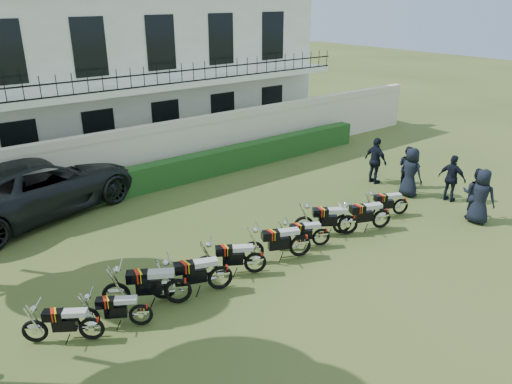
{
  "coord_description": "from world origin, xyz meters",
  "views": [
    {
      "loc": [
        -8.5,
        -9.29,
        6.96
      ],
      "look_at": [
        0.39,
        2.16,
        1.2
      ],
      "focal_mm": 35.0,
      "sensor_mm": 36.0,
      "label": 1
    }
  ],
  "objects_px": {
    "officer_1": "(476,194)",
    "officer_2": "(452,179)",
    "motorcycle_8": "(382,214)",
    "suv": "(37,186)",
    "motorcycle_9": "(401,203)",
    "motorcycle_5": "(300,241)",
    "officer_0": "(481,197)",
    "officer_4": "(407,167)",
    "motorcycle_3": "(220,272)",
    "motorcycle_6": "(321,233)",
    "motorcycle_1": "(141,310)",
    "motorcycle_7": "(348,220)",
    "motorcycle_4": "(255,258)",
    "motorcycle_2": "(178,285)",
    "motorcycle_0": "(91,323)",
    "officer_3": "(411,172)",
    "officer_5": "(376,161)"
  },
  "relations": [
    {
      "from": "motorcycle_5",
      "to": "officer_1",
      "type": "relative_size",
      "value": 1.08
    },
    {
      "from": "officer_4",
      "to": "motorcycle_7",
      "type": "bearing_deg",
      "value": 113.93
    },
    {
      "from": "officer_1",
      "to": "officer_5",
      "type": "xyz_separation_m",
      "value": [
        0.1,
        4.23,
        0.03
      ]
    },
    {
      "from": "motorcycle_5",
      "to": "motorcycle_8",
      "type": "bearing_deg",
      "value": -70.76
    },
    {
      "from": "motorcycle_4",
      "to": "officer_1",
      "type": "bearing_deg",
      "value": -71.12
    },
    {
      "from": "motorcycle_5",
      "to": "officer_3",
      "type": "distance_m",
      "value": 6.41
    },
    {
      "from": "motorcycle_5",
      "to": "motorcycle_6",
      "type": "relative_size",
      "value": 1.2
    },
    {
      "from": "motorcycle_0",
      "to": "motorcycle_5",
      "type": "xyz_separation_m",
      "value": [
        6.02,
        -0.02,
        0.07
      ]
    },
    {
      "from": "motorcycle_0",
      "to": "motorcycle_8",
      "type": "height_order",
      "value": "motorcycle_8"
    },
    {
      "from": "officer_4",
      "to": "officer_0",
      "type": "bearing_deg",
      "value": 172.55
    },
    {
      "from": "motorcycle_5",
      "to": "officer_2",
      "type": "distance_m",
      "value": 7.09
    },
    {
      "from": "officer_3",
      "to": "officer_5",
      "type": "height_order",
      "value": "officer_5"
    },
    {
      "from": "motorcycle_2",
      "to": "officer_0",
      "type": "distance_m",
      "value": 10.21
    },
    {
      "from": "officer_3",
      "to": "officer_5",
      "type": "distance_m",
      "value": 1.67
    },
    {
      "from": "motorcycle_9",
      "to": "motorcycle_6",
      "type": "bearing_deg",
      "value": 112.92
    },
    {
      "from": "suv",
      "to": "officer_5",
      "type": "relative_size",
      "value": 3.79
    },
    {
      "from": "officer_0",
      "to": "motorcycle_1",
      "type": "bearing_deg",
      "value": 68.85
    },
    {
      "from": "motorcycle_2",
      "to": "motorcycle_8",
      "type": "distance_m",
      "value": 7.18
    },
    {
      "from": "motorcycle_8",
      "to": "officer_4",
      "type": "height_order",
      "value": "officer_4"
    },
    {
      "from": "officer_4",
      "to": "suv",
      "type": "bearing_deg",
      "value": 69.92
    },
    {
      "from": "motorcycle_9",
      "to": "motorcycle_8",
      "type": "bearing_deg",
      "value": 125.45
    },
    {
      "from": "suv",
      "to": "officer_1",
      "type": "xyz_separation_m",
      "value": [
        11.15,
        -9.36,
        -0.08
      ]
    },
    {
      "from": "motorcycle_4",
      "to": "officer_3",
      "type": "distance_m",
      "value": 7.95
    },
    {
      "from": "motorcycle_3",
      "to": "motorcycle_4",
      "type": "height_order",
      "value": "motorcycle_3"
    },
    {
      "from": "motorcycle_3",
      "to": "motorcycle_9",
      "type": "bearing_deg",
      "value": -69.29
    },
    {
      "from": "motorcycle_2",
      "to": "motorcycle_8",
      "type": "height_order",
      "value": "motorcycle_2"
    },
    {
      "from": "motorcycle_7",
      "to": "motorcycle_4",
      "type": "bearing_deg",
      "value": 125.15
    },
    {
      "from": "motorcycle_0",
      "to": "motorcycle_1",
      "type": "bearing_deg",
      "value": -66.13
    },
    {
      "from": "motorcycle_8",
      "to": "officer_2",
      "type": "xyz_separation_m",
      "value": [
        3.79,
        -0.03,
        0.36
      ]
    },
    {
      "from": "officer_4",
      "to": "officer_5",
      "type": "distance_m",
      "value": 1.21
    },
    {
      "from": "officer_1",
      "to": "officer_4",
      "type": "relative_size",
      "value": 1.1
    },
    {
      "from": "motorcycle_0",
      "to": "officer_2",
      "type": "xyz_separation_m",
      "value": [
        13.1,
        -0.26,
        0.42
      ]
    },
    {
      "from": "motorcycle_3",
      "to": "motorcycle_8",
      "type": "height_order",
      "value": "motorcycle_3"
    },
    {
      "from": "officer_1",
      "to": "officer_2",
      "type": "xyz_separation_m",
      "value": [
        0.79,
        1.35,
        -0.03
      ]
    },
    {
      "from": "motorcycle_7",
      "to": "officer_5",
      "type": "height_order",
      "value": "officer_5"
    },
    {
      "from": "suv",
      "to": "officer_3",
      "type": "height_order",
      "value": "suv"
    },
    {
      "from": "officer_4",
      "to": "motorcycle_4",
      "type": "bearing_deg",
      "value": 107.48
    },
    {
      "from": "motorcycle_9",
      "to": "motorcycle_5",
      "type": "bearing_deg",
      "value": 114.26
    },
    {
      "from": "motorcycle_2",
      "to": "officer_2",
      "type": "xyz_separation_m",
      "value": [
        10.96,
        -0.32,
        0.33
      ]
    },
    {
      "from": "motorcycle_2",
      "to": "motorcycle_7",
      "type": "xyz_separation_m",
      "value": [
        6.0,
        0.06,
        -0.03
      ]
    },
    {
      "from": "officer_0",
      "to": "officer_4",
      "type": "height_order",
      "value": "officer_0"
    },
    {
      "from": "motorcycle_1",
      "to": "motorcycle_9",
      "type": "distance_m",
      "value": 9.62
    },
    {
      "from": "officer_1",
      "to": "motorcycle_3",
      "type": "bearing_deg",
      "value": 68.25
    },
    {
      "from": "motorcycle_9",
      "to": "officer_5",
      "type": "bearing_deg",
      "value": -10.85
    },
    {
      "from": "officer_1",
      "to": "officer_0",
      "type": "bearing_deg",
      "value": 137.48
    },
    {
      "from": "suv",
      "to": "officer_2",
      "type": "height_order",
      "value": "suv"
    },
    {
      "from": "motorcycle_2",
      "to": "motorcycle_4",
      "type": "xyz_separation_m",
      "value": [
        2.33,
        -0.02,
        -0.05
      ]
    },
    {
      "from": "motorcycle_5",
      "to": "suv",
      "type": "bearing_deg",
      "value": 55.1
    },
    {
      "from": "motorcycle_0",
      "to": "motorcycle_5",
      "type": "height_order",
      "value": "motorcycle_5"
    },
    {
      "from": "motorcycle_2",
      "to": "motorcycle_5",
      "type": "xyz_separation_m",
      "value": [
        3.88,
        -0.08,
        -0.02
      ]
    }
  ]
}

